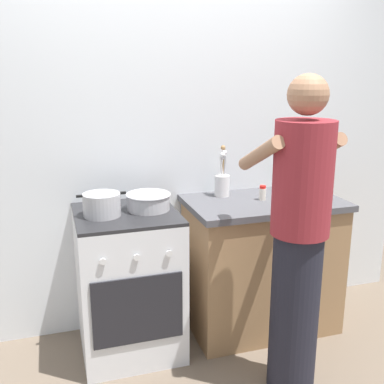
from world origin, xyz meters
name	(u,v)px	position (x,y,z in m)	size (l,w,h in m)	color
ground	(190,350)	(0.00, 0.00, 0.00)	(6.00, 6.00, 0.00)	#6B5B4C
back_wall	(196,141)	(0.20, 0.50, 1.25)	(3.20, 0.10, 2.50)	silver
countertop	(262,264)	(0.55, 0.15, 0.45)	(1.00, 0.60, 0.90)	#99724C
stove_range	(129,282)	(-0.35, 0.15, 0.45)	(0.60, 0.62, 0.90)	silver
pot	(102,205)	(-0.49, 0.13, 0.97)	(0.28, 0.22, 0.13)	#B2B2B7
mixing_bowl	(148,201)	(-0.21, 0.17, 0.95)	(0.27, 0.27, 0.10)	#B7B7BC
utensil_crock	(222,182)	(0.32, 0.32, 0.99)	(0.10, 0.10, 0.34)	silver
spice_bottle	(263,193)	(0.54, 0.15, 0.95)	(0.04, 0.04, 0.09)	silver
oil_bottle	(300,180)	(0.80, 0.15, 1.01)	(0.07, 0.07, 0.26)	gold
person	(298,241)	(0.44, -0.47, 0.86)	(0.41, 0.50, 1.70)	black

